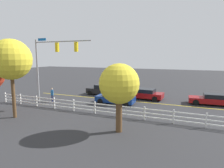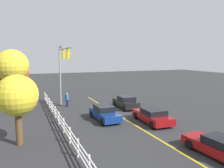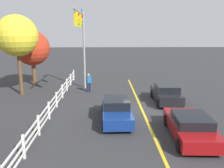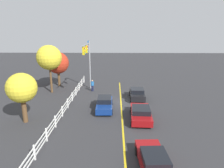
# 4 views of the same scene
# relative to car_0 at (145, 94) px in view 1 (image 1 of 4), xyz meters

# --- Properties ---
(ground_plane) EXTENTS (120.00, 120.00, 0.00)m
(ground_plane) POSITION_rel_car_0_xyz_m (4.63, 1.86, -0.64)
(ground_plane) COLOR #2D2D30
(lane_center_stripe) EXTENTS (28.00, 0.16, 0.01)m
(lane_center_stripe) POSITION_rel_car_0_xyz_m (0.63, 1.86, -0.64)
(lane_center_stripe) COLOR gold
(lane_center_stripe) RESTS_ON ground_plane
(signal_assembly) EXTENTS (7.19, 0.38, 7.32)m
(signal_assembly) POSITION_rel_car_0_xyz_m (9.03, 6.48, 4.49)
(signal_assembly) COLOR gray
(signal_assembly) RESTS_ON ground_plane
(car_0) EXTENTS (4.71, 2.24, 1.31)m
(car_0) POSITION_rel_car_0_xyz_m (0.00, 0.00, 0.00)
(car_0) COLOR maroon
(car_0) RESTS_ON ground_plane
(car_1) EXTENTS (4.67, 2.03, 1.26)m
(car_1) POSITION_rel_car_0_xyz_m (-7.52, 0.09, -0.04)
(car_1) COLOR maroon
(car_1) RESTS_ON ground_plane
(car_2) EXTENTS (4.00, 1.97, 1.44)m
(car_2) POSITION_rel_car_0_xyz_m (6.16, -0.28, 0.05)
(car_2) COLOR black
(car_2) RESTS_ON ground_plane
(car_3) EXTENTS (4.40, 1.90, 1.39)m
(car_3) POSITION_rel_car_0_xyz_m (2.52, 3.78, 0.03)
(car_3) COLOR navy
(car_3) RESTS_ON ground_plane
(pedestrian) EXTENTS (0.43, 0.48, 1.69)m
(pedestrian) POSITION_rel_car_0_xyz_m (9.51, 5.99, 0.28)
(pedestrian) COLOR #191E3F
(pedestrian) RESTS_ON ground_plane
(white_rail_fence) EXTENTS (26.10, 0.10, 1.15)m
(white_rail_fence) POSITION_rel_car_0_xyz_m (1.63, 8.05, -0.04)
(white_rail_fence) COLOR white
(white_rail_fence) RESTS_ON ground_plane
(tree_1) EXTENTS (3.46, 3.46, 6.82)m
(tree_1) POSITION_rel_car_0_xyz_m (8.77, 11.84, 4.41)
(tree_1) COLOR brown
(tree_1) RESTS_ON ground_plane
(tree_2) EXTENTS (2.82, 2.82, 4.88)m
(tree_2) POSITION_rel_car_0_xyz_m (-0.86, 11.33, 2.78)
(tree_2) COLOR brown
(tree_2) RESTS_ON ground_plane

